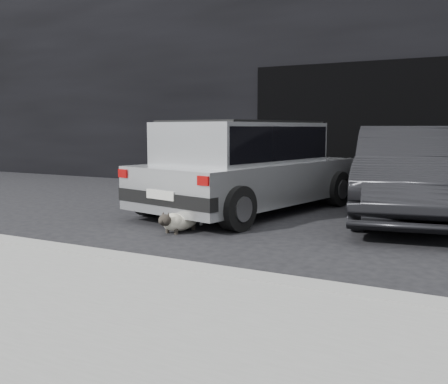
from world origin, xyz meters
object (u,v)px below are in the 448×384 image
at_px(cat_siamese, 178,222).
at_px(cat_white, 194,211).
at_px(second_car, 409,173).
at_px(silver_hatchback, 246,162).

relative_size(cat_siamese, cat_white, 1.16).
distance_m(second_car, cat_siamese, 3.42).
relative_size(second_car, cat_white, 5.45).
xyz_separation_m(silver_hatchback, second_car, (2.32, 0.52, -0.10)).
height_order(second_car, cat_white, second_car).
bearing_deg(silver_hatchback, cat_white, -86.23).
bearing_deg(second_car, cat_siamese, -145.03).
height_order(silver_hatchback, second_car, silver_hatchback).
distance_m(second_car, cat_white, 3.13).
relative_size(silver_hatchback, second_car, 1.02).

